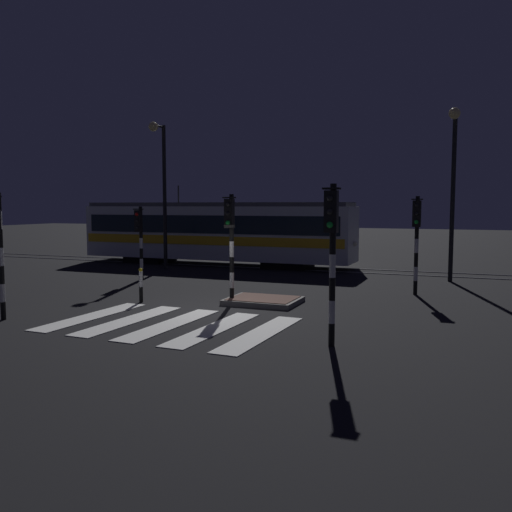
{
  "coord_description": "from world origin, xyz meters",
  "views": [
    {
      "loc": [
        7.3,
        -14.45,
        3.11
      ],
      "look_at": [
        0.46,
        2.62,
        1.4
      ],
      "focal_mm": 38.42,
      "sensor_mm": 36.0,
      "label": 1
    }
  ],
  "objects_px": {
    "street_lamp_trackside_right": "(453,174)",
    "tram": "(215,231)",
    "traffic_light_corner_far_left": "(140,232)",
    "traffic_light_corner_near_right": "(332,240)",
    "bollard_island_edge": "(141,285)",
    "traffic_light_corner_far_right": "(417,230)",
    "traffic_light_median_centre": "(230,232)",
    "street_lamp_trackside_left": "(162,177)"
  },
  "relations": [
    {
      "from": "street_lamp_trackside_right",
      "to": "tram",
      "type": "relative_size",
      "value": 0.46
    },
    {
      "from": "tram",
      "to": "bollard_island_edge",
      "type": "bearing_deg",
      "value": -76.21
    },
    {
      "from": "traffic_light_corner_far_right",
      "to": "traffic_light_corner_far_left",
      "type": "height_order",
      "value": "traffic_light_corner_far_right"
    },
    {
      "from": "traffic_light_median_centre",
      "to": "street_lamp_trackside_left",
      "type": "distance_m",
      "value": 10.13
    },
    {
      "from": "traffic_light_median_centre",
      "to": "traffic_light_corner_far_right",
      "type": "bearing_deg",
      "value": 36.57
    },
    {
      "from": "street_lamp_trackside_right",
      "to": "traffic_light_corner_far_right",
      "type": "bearing_deg",
      "value": -104.6
    },
    {
      "from": "street_lamp_trackside_right",
      "to": "bollard_island_edge",
      "type": "xyz_separation_m",
      "value": [
        -9.01,
        -8.53,
        -3.8
      ]
    },
    {
      "from": "tram",
      "to": "bollard_island_edge",
      "type": "height_order",
      "value": "tram"
    },
    {
      "from": "traffic_light_corner_near_right",
      "to": "street_lamp_trackside_right",
      "type": "height_order",
      "value": "street_lamp_trackside_right"
    },
    {
      "from": "street_lamp_trackside_right",
      "to": "tram",
      "type": "bearing_deg",
      "value": 168.39
    },
    {
      "from": "traffic_light_median_centre",
      "to": "traffic_light_corner_near_right",
      "type": "relative_size",
      "value": 0.97
    },
    {
      "from": "traffic_light_corner_far_right",
      "to": "bollard_island_edge",
      "type": "distance_m",
      "value": 9.48
    },
    {
      "from": "traffic_light_corner_far_left",
      "to": "street_lamp_trackside_right",
      "type": "relative_size",
      "value": 0.45
    },
    {
      "from": "traffic_light_median_centre",
      "to": "tram",
      "type": "xyz_separation_m",
      "value": [
        -5.45,
        10.08,
        -0.54
      ]
    },
    {
      "from": "traffic_light_corner_far_left",
      "to": "tram",
      "type": "height_order",
      "value": "tram"
    },
    {
      "from": "street_lamp_trackside_right",
      "to": "tram",
      "type": "height_order",
      "value": "street_lamp_trackside_right"
    },
    {
      "from": "traffic_light_corner_far_right",
      "to": "traffic_light_corner_far_left",
      "type": "relative_size",
      "value": 1.12
    },
    {
      "from": "traffic_light_median_centre",
      "to": "street_lamp_trackside_right",
      "type": "height_order",
      "value": "street_lamp_trackside_right"
    },
    {
      "from": "traffic_light_corner_far_left",
      "to": "street_lamp_trackside_right",
      "type": "bearing_deg",
      "value": 18.3
    },
    {
      "from": "traffic_light_corner_far_right",
      "to": "traffic_light_corner_far_left",
      "type": "distance_m",
      "value": 11.08
    },
    {
      "from": "traffic_light_median_centre",
      "to": "bollard_island_edge",
      "type": "relative_size",
      "value": 3.11
    },
    {
      "from": "traffic_light_corner_far_right",
      "to": "tram",
      "type": "bearing_deg",
      "value": 150.0
    },
    {
      "from": "traffic_light_corner_far_right",
      "to": "tram",
      "type": "xyz_separation_m",
      "value": [
        -10.71,
        6.18,
        -0.51
      ]
    },
    {
      "from": "street_lamp_trackside_left",
      "to": "tram",
      "type": "distance_m",
      "value": 4.21
    },
    {
      "from": "street_lamp_trackside_right",
      "to": "tram",
      "type": "xyz_separation_m",
      "value": [
        -11.69,
        2.4,
        -2.62
      ]
    },
    {
      "from": "street_lamp_trackside_left",
      "to": "traffic_light_corner_far_right",
      "type": "bearing_deg",
      "value": -15.0
    },
    {
      "from": "traffic_light_corner_far_left",
      "to": "traffic_light_median_centre",
      "type": "distance_m",
      "value": 6.9
    },
    {
      "from": "traffic_light_corner_far_left",
      "to": "bollard_island_edge",
      "type": "bearing_deg",
      "value": -56.07
    },
    {
      "from": "traffic_light_corner_far_right",
      "to": "traffic_light_median_centre",
      "type": "bearing_deg",
      "value": -143.43
    },
    {
      "from": "traffic_light_median_centre",
      "to": "traffic_light_corner_near_right",
      "type": "height_order",
      "value": "traffic_light_corner_near_right"
    },
    {
      "from": "street_lamp_trackside_left",
      "to": "traffic_light_median_centre",
      "type": "bearing_deg",
      "value": -46.18
    },
    {
      "from": "bollard_island_edge",
      "to": "traffic_light_corner_far_left",
      "type": "bearing_deg",
      "value": 123.93
    },
    {
      "from": "traffic_light_corner_far_right",
      "to": "street_lamp_trackside_right",
      "type": "xyz_separation_m",
      "value": [
        0.98,
        3.78,
        2.11
      ]
    },
    {
      "from": "traffic_light_corner_far_right",
      "to": "traffic_light_corner_near_right",
      "type": "height_order",
      "value": "traffic_light_corner_near_right"
    },
    {
      "from": "traffic_light_corner_near_right",
      "to": "street_lamp_trackside_right",
      "type": "distance_m",
      "value": 12.05
    },
    {
      "from": "traffic_light_corner_far_left",
      "to": "street_lamp_trackside_right",
      "type": "xyz_separation_m",
      "value": [
        12.06,
        3.99,
        2.35
      ]
    },
    {
      "from": "street_lamp_trackside_left",
      "to": "street_lamp_trackside_right",
      "type": "xyz_separation_m",
      "value": [
        13.09,
        0.54,
        -0.06
      ]
    },
    {
      "from": "traffic_light_corner_far_right",
      "to": "tram",
      "type": "relative_size",
      "value": 0.23
    },
    {
      "from": "traffic_light_corner_near_right",
      "to": "bollard_island_edge",
      "type": "distance_m",
      "value": 7.91
    },
    {
      "from": "traffic_light_corner_near_right",
      "to": "street_lamp_trackside_right",
      "type": "bearing_deg",
      "value": 80.35
    },
    {
      "from": "traffic_light_corner_near_right",
      "to": "traffic_light_corner_far_left",
      "type": "bearing_deg",
      "value": 142.54
    },
    {
      "from": "traffic_light_corner_far_left",
      "to": "street_lamp_trackside_left",
      "type": "relative_size",
      "value": 0.44
    }
  ]
}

